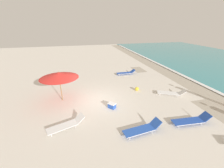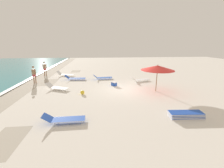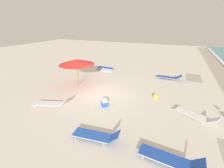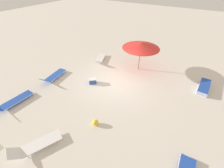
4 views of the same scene
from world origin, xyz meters
The scene contains 10 objects.
ground_plane centered at (0.00, 0.01, -0.08)m, with size 60.00×60.00×0.16m.
beach_umbrella centered at (-0.73, -2.42, 2.00)m, with size 2.73×2.73×2.27m.
lounger_stack centered at (-5.44, -2.30, 0.16)m, with size 0.73×1.92×0.32m.
sun_lounger_under_umbrella centered at (2.71, -2.02, 0.21)m, with size 1.26×2.16×0.52m.
sun_lounger_beside_umbrella centered at (4.05, 1.94, 0.21)m, with size 0.87×2.18×0.55m.
sun_lounger_near_water_right centered at (-5.35, 4.25, 0.21)m, with size 0.66×2.12×0.49m.
sun_lounger_mid_beach_solo centered at (0.53, 6.09, 0.21)m, with size 1.48×2.18×0.53m.
sun_lounger_mid_beach_pair_a centered at (4.05, 5.00, 0.21)m, with size 0.75×2.26×0.55m.
beach_ball centered at (-0.97, 3.74, 0.16)m, with size 0.32×0.32×0.32m.
cooler_box centered at (1.28, 0.95, 0.19)m, with size 0.61×0.59×0.37m.
Camera 3 is at (8.58, 4.68, 4.81)m, focal length 24.00 mm.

